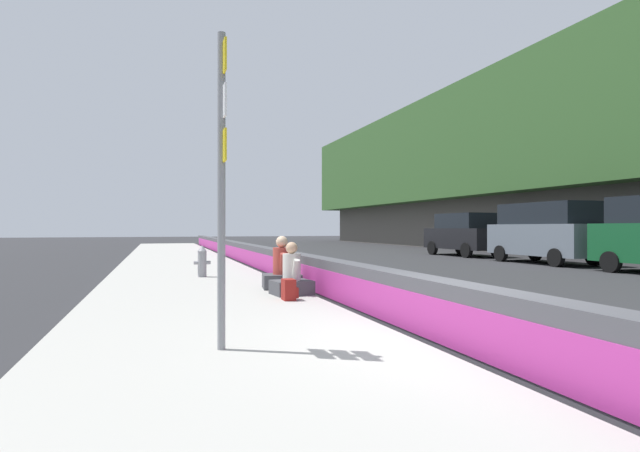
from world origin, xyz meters
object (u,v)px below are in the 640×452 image
backpack (289,290)px  seated_person_middle (282,272)px  parked_car_third (545,231)px  route_sign_post (222,165)px  fire_hydrant (202,261)px  seated_person_foreground (292,278)px  parked_car_fourth (464,234)px

backpack → seated_person_middle: bearing=-9.3°
parked_car_third → backpack: bearing=120.9°
route_sign_post → seated_person_middle: 5.98m
fire_hydrant → seated_person_foreground: (-4.36, -1.45, -0.11)m
seated_person_foreground → parked_car_fourth: (13.13, -12.97, 0.70)m
seated_person_middle → backpack: 1.89m
route_sign_post → parked_car_third: size_ratio=0.71×
fire_hydrant → parked_car_fourth: size_ratio=0.18×
seated_person_foreground → seated_person_middle: 1.11m
seated_person_middle → parked_car_fourth: (12.03, -12.91, 0.67)m
seated_person_foreground → parked_car_third: (7.14, -12.92, 0.87)m
fire_hydrant → route_sign_post: bearing=176.7°
route_sign_post → seated_person_foreground: (4.26, -1.94, -1.75)m
backpack → parked_car_third: size_ratio=0.08×
seated_person_foreground → seated_person_middle: (1.11, -0.06, 0.03)m
seated_person_middle → route_sign_post: bearing=159.6°
fire_hydrant → parked_car_third: (2.78, -14.36, 0.77)m
seated_person_foreground → parked_car_fourth: 18.47m
seated_person_middle → parked_car_third: parked_car_third is taller
seated_person_middle → backpack: (-1.86, 0.31, -0.18)m
fire_hydrant → backpack: fire_hydrant is taller
parked_car_third → parked_car_fourth: bearing=-0.5°
route_sign_post → parked_car_fourth: (17.39, -14.91, -1.05)m
fire_hydrant → seated_person_middle: (-3.25, -1.51, -0.08)m
route_sign_post → seated_person_foreground: size_ratio=3.32×
backpack → route_sign_post: bearing=154.2°
seated_person_middle → parked_car_fourth: size_ratio=0.24×
route_sign_post → seated_person_foreground: 5.00m
parked_car_third → seated_person_foreground: bearing=118.9°
route_sign_post → backpack: (3.51, -1.69, -1.90)m
seated_person_foreground → parked_car_third: bearing=-61.1°
route_sign_post → seated_person_middle: bearing=-20.4°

